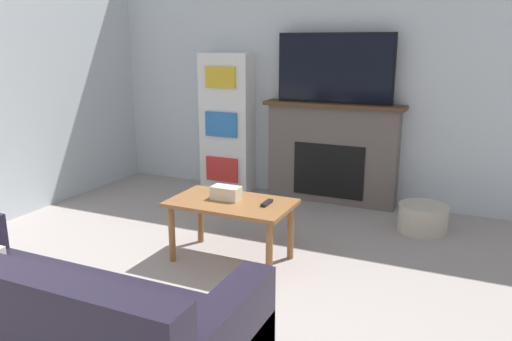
{
  "coord_description": "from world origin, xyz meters",
  "views": [
    {
      "loc": [
        1.61,
        -0.75,
        1.65
      ],
      "look_at": [
        0.06,
        2.65,
        0.68
      ],
      "focal_mm": 35.0,
      "sensor_mm": 36.0,
      "label": 1
    }
  ],
  "objects_px": {
    "couch": "(48,338)",
    "storage_basket": "(423,218)",
    "coffee_table": "(231,210)",
    "bookshelf": "(227,123)",
    "fireplace": "(332,153)",
    "tv": "(335,68)"
  },
  "relations": [
    {
      "from": "tv",
      "to": "coffee_table",
      "type": "relative_size",
      "value": 1.28
    },
    {
      "from": "storage_basket",
      "to": "fireplace",
      "type": "bearing_deg",
      "value": 153.01
    },
    {
      "from": "storage_basket",
      "to": "couch",
      "type": "bearing_deg",
      "value": -115.34
    },
    {
      "from": "couch",
      "to": "bookshelf",
      "type": "relative_size",
      "value": 1.26
    },
    {
      "from": "fireplace",
      "to": "bookshelf",
      "type": "height_order",
      "value": "bookshelf"
    },
    {
      "from": "couch",
      "to": "coffee_table",
      "type": "distance_m",
      "value": 1.7
    },
    {
      "from": "fireplace",
      "to": "bookshelf",
      "type": "xyz_separation_m",
      "value": [
        -1.21,
        -0.02,
        0.24
      ]
    },
    {
      "from": "fireplace",
      "to": "coffee_table",
      "type": "xyz_separation_m",
      "value": [
        -0.28,
        -1.75,
        -0.12
      ]
    },
    {
      "from": "coffee_table",
      "to": "storage_basket",
      "type": "relative_size",
      "value": 2.16
    },
    {
      "from": "couch",
      "to": "storage_basket",
      "type": "xyz_separation_m",
      "value": [
        1.39,
        2.93,
        -0.16
      ]
    },
    {
      "from": "coffee_table",
      "to": "bookshelf",
      "type": "xyz_separation_m",
      "value": [
        -0.93,
        1.73,
        0.35
      ]
    },
    {
      "from": "fireplace",
      "to": "couch",
      "type": "distance_m",
      "value": 3.47
    },
    {
      "from": "coffee_table",
      "to": "storage_basket",
      "type": "distance_m",
      "value": 1.8
    },
    {
      "from": "fireplace",
      "to": "bookshelf",
      "type": "distance_m",
      "value": 1.24
    },
    {
      "from": "couch",
      "to": "coffee_table",
      "type": "bearing_deg",
      "value": 86.23
    },
    {
      "from": "bookshelf",
      "to": "storage_basket",
      "type": "relative_size",
      "value": 3.55
    },
    {
      "from": "couch",
      "to": "bookshelf",
      "type": "bearing_deg",
      "value": 103.54
    },
    {
      "from": "fireplace",
      "to": "storage_basket",
      "type": "relative_size",
      "value": 3.36
    },
    {
      "from": "fireplace",
      "to": "couch",
      "type": "relative_size",
      "value": 0.75
    },
    {
      "from": "tv",
      "to": "coffee_table",
      "type": "bearing_deg",
      "value": -99.22
    },
    {
      "from": "couch",
      "to": "storage_basket",
      "type": "distance_m",
      "value": 3.25
    },
    {
      "from": "couch",
      "to": "bookshelf",
      "type": "distance_m",
      "value": 3.55
    }
  ]
}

